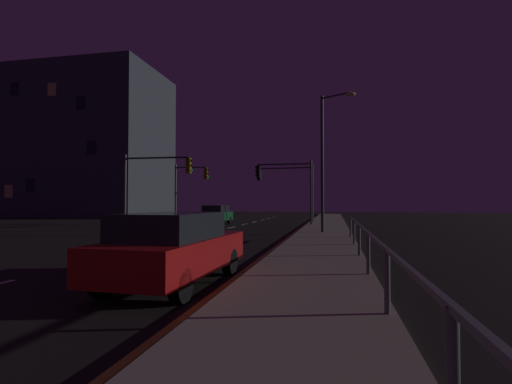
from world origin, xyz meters
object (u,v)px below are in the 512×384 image
car_oncoming (215,214)px  traffic_light_far_right (190,183)px  traffic_light_mid_right (156,176)px  car (174,247)px  building_distant (76,146)px  traffic_light_overhead_east (286,181)px  traffic_light_far_left (285,179)px  street_lamp_corner (327,150)px

car_oncoming → traffic_light_far_right: (-2.10, -0.21, 2.64)m
traffic_light_far_right → traffic_light_mid_right: 7.50m
car → traffic_light_far_right: traffic_light_far_right is taller
traffic_light_far_right → building_distant: size_ratio=0.22×
traffic_light_mid_right → building_distant: 31.77m
traffic_light_far_right → traffic_light_overhead_east: (7.65, 2.60, 0.17)m
car → traffic_light_far_left: bearing=90.8°
traffic_light_overhead_east → traffic_light_mid_right: traffic_light_overhead_east is taller
car_oncoming → building_distant: 28.95m
traffic_light_far_right → car: bearing=-69.5°
traffic_light_overhead_east → building_distant: 32.09m
car → car_oncoming: bearing=105.4°
car_oncoming → traffic_light_far_left: bearing=-6.0°
traffic_light_mid_right → traffic_light_far_right: bearing=94.5°
traffic_light_far_right → street_lamp_corner: 13.99m
traffic_light_far_right → traffic_light_overhead_east: bearing=18.8°
car_oncoming → building_distant: size_ratio=0.20×
traffic_light_overhead_east → traffic_light_far_right: bearing=-161.2°
traffic_light_far_left → street_lamp_corner: size_ratio=0.63×
car → traffic_light_overhead_east: (-0.58, 24.64, 2.80)m
traffic_light_far_left → traffic_light_far_right: (-7.94, 0.40, -0.17)m
car_oncoming → building_distant: bearing=148.9°
traffic_light_overhead_east → traffic_light_mid_right: size_ratio=1.02×
street_lamp_corner → traffic_light_overhead_east: bearing=108.7°
traffic_light_far_left → traffic_light_far_right: size_ratio=0.98×
traffic_light_far_right → traffic_light_mid_right: (0.59, -7.47, 0.02)m
traffic_light_far_right → traffic_light_overhead_east: size_ratio=1.00×
traffic_light_mid_right → car_oncoming: bearing=78.9°
traffic_light_far_left → car: bearing=-89.2°
car → traffic_light_mid_right: 16.66m
car_oncoming → car: bearing=-74.6°
car_oncoming → traffic_light_overhead_east: 6.65m
traffic_light_mid_right → street_lamp_corner: size_ratio=0.63×
traffic_light_far_left → traffic_light_overhead_east: bearing=95.5°
car → street_lamp_corner: size_ratio=0.58×
street_lamp_corner → building_distant: 40.20m
traffic_light_mid_right → street_lamp_corner: bearing=-3.7°
street_lamp_corner → building_distant: bearing=145.4°
traffic_light_mid_right → traffic_light_overhead_east: bearing=55.0°
traffic_light_far_right → building_distant: 26.67m
car → building_distant: bearing=129.2°
traffic_light_mid_right → building_distant: (-22.20, 21.98, 5.81)m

